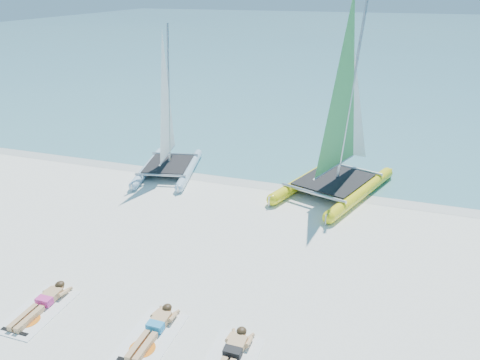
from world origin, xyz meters
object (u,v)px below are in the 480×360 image
object	(u,v)px
sunbather_a	(43,302)
sunbather_c	(232,354)
catamaran_yellow	(345,127)
towel_a	(38,311)
sunbather_b	(154,328)
catamaran_blue	(167,130)
towel_b	(150,338)

from	to	relation	value
sunbather_a	sunbather_c	xyz separation A→B (m)	(4.78, -0.16, 0.00)
catamaran_yellow	sunbather_a	world-z (taller)	catamaran_yellow
sunbather_a	towel_a	bearing A→B (deg)	-90.00
towel_a	sunbather_a	xyz separation A→B (m)	(0.00, 0.19, 0.11)
towel_a	sunbather_b	size ratio (longest dim) A/B	1.07
sunbather_a	sunbather_b	distance (m)	2.92
sunbather_c	sunbather_a	bearing A→B (deg)	178.12
catamaran_blue	sunbather_c	distance (m)	10.75
catamaran_yellow	sunbather_a	xyz separation A→B (m)	(-5.72, -9.43, -2.20)
sunbather_a	sunbather_b	xyz separation A→B (m)	(2.92, 0.04, 0.00)
towel_a	sunbather_a	size ratio (longest dim) A/B	1.07
catamaran_yellow	catamaran_blue	bearing A→B (deg)	-154.66
catamaran_yellow	towel_a	world-z (taller)	catamaran_yellow
catamaran_yellow	sunbather_c	world-z (taller)	catamaran_yellow
towel_a	towel_b	xyz separation A→B (m)	(2.92, 0.04, 0.00)
catamaran_yellow	sunbather_c	xyz separation A→B (m)	(-0.93, -9.59, -2.20)
sunbather_b	catamaran_yellow	bearing A→B (deg)	73.40
towel_a	sunbather_a	bearing A→B (deg)	90.00
towel_b	sunbather_c	size ratio (longest dim) A/B	1.07
catamaran_blue	sunbather_b	world-z (taller)	catamaran_blue
catamaran_yellow	sunbather_c	distance (m)	9.88
catamaran_yellow	towel_a	bearing A→B (deg)	-101.39
towel_b	sunbather_a	bearing A→B (deg)	177.01
towel_b	catamaran_blue	bearing A→B (deg)	114.11
catamaran_blue	catamaran_yellow	xyz separation A→B (m)	(6.77, 0.71, 0.57)
catamaran_blue	towel_a	distance (m)	9.14
towel_a	sunbather_a	distance (m)	0.22
towel_a	sunbather_c	world-z (taller)	sunbather_c
towel_a	sunbather_b	distance (m)	2.93
towel_b	sunbather_b	bearing A→B (deg)	90.00
catamaran_blue	sunbather_a	size ratio (longest dim) A/B	3.39
catamaran_blue	sunbather_a	xyz separation A→B (m)	(1.05, -8.72, -1.63)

